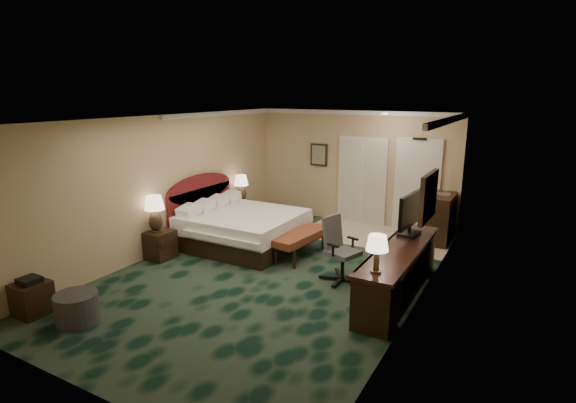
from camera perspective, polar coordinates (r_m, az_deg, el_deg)
The scene contains 26 objects.
floor at distance 8.07m, azimuth -1.88°, elevation -9.05°, with size 5.00×7.50×0.00m, color black.
ceiling at distance 7.45m, azimuth -2.05°, elevation 10.47°, with size 5.00×7.50×0.00m, color white.
wall_back at distance 10.96m, azimuth 8.27°, elevation 4.31°, with size 5.00×0.00×2.70m, color tan.
wall_front at distance 4.99m, azimuth -25.16°, elevation -8.52°, with size 5.00×0.00×2.70m, color tan.
wall_left at distance 9.16m, azimuth -15.47°, elevation 2.09°, with size 0.00×7.50×2.70m, color tan.
wall_right at distance 6.74m, azimuth 16.56°, elevation -2.13°, with size 0.00×7.50×2.70m, color tan.
crown_molding at distance 7.45m, azimuth -2.05°, elevation 10.09°, with size 5.00×7.50×0.10m, color silver, non-canonical shape.
tile_patch at distance 10.20m, azimuth 11.00°, elevation -4.29°, with size 3.20×1.70×0.01m, color beige.
headboard at distance 9.98m, azimuth -10.98°, elevation -0.55°, with size 0.12×2.00×1.40m, color #4F1010, non-canonical shape.
entry_door at distance 10.54m, azimuth 16.03°, elevation 1.88°, with size 1.02×0.06×2.18m, color silver.
closet_doors at distance 10.89m, azimuth 9.37°, elevation 2.60°, with size 1.20×0.06×2.10m, color #B7B59D.
wall_art at distance 11.24m, azimuth 3.94°, elevation 5.94°, with size 0.45×0.06×0.55m, color #4A6B57.
wall_mirror at distance 7.27m, azimuth 17.44°, elevation 0.58°, with size 0.05×0.95×0.75m, color white.
bed at distance 9.38m, azimuth -5.66°, elevation -3.52°, with size 2.19×2.03×0.70m, color white.
nightstand_near at distance 8.98m, azimuth -15.88°, elevation -5.30°, with size 0.44×0.50×0.54m, color black.
nightstand_far at distance 10.97m, azimuth -5.82°, elevation -1.37°, with size 0.44×0.50×0.55m, color black.
lamp_near at distance 8.79m, azimuth -16.52°, elevation -1.52°, with size 0.37×0.37×0.70m, color black, non-canonical shape.
lamp_far at distance 10.81m, azimuth -5.96°, elevation 1.66°, with size 0.35×0.35×0.65m, color black, non-canonical shape.
bed_bench at distance 8.76m, azimuth 1.60°, elevation -5.46°, with size 0.49×1.43×0.48m, color maroon.
ottoman at distance 7.04m, azimuth -25.22°, elevation -12.13°, with size 0.59×0.59×0.42m, color #2A2B2D.
side_table at distance 7.55m, azimuth -29.74°, elevation -10.64°, with size 0.44×0.44×0.48m, color black.
desk at distance 7.25m, azimuth 13.86°, elevation -8.76°, with size 0.60×2.77×0.80m, color black.
tv at distance 7.69m, azimuth 15.28°, elevation -1.59°, with size 0.08×0.92×0.72m, color black.
desk_lamp at distance 6.04m, azimuth 11.21°, elevation -6.52°, with size 0.30×0.30×0.53m, color black, non-canonical shape.
desk_chair at distance 7.62m, azimuth 6.99°, elevation -6.15°, with size 0.64×0.60×1.09m, color #505050, non-canonical shape.
minibar at distance 10.05m, azimuth 18.62°, elevation -2.05°, with size 0.54×0.97×1.03m, color black.
Camera 1 is at (3.86, -6.35, 3.13)m, focal length 28.00 mm.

